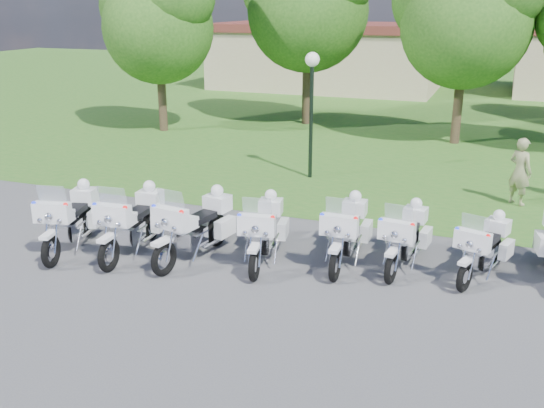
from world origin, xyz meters
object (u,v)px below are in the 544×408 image
(bystander_a, at_px, (520,172))
(motorcycle_4, at_px, (347,231))
(motorcycle_3, at_px, (264,230))
(motorcycle_6, at_px, (484,247))
(motorcycle_1, at_px, (134,221))
(motorcycle_2, at_px, (196,225))
(lamp_post, at_px, (312,84))
(motorcycle_0, at_px, (71,218))
(motorcycle_5, at_px, (406,236))

(bystander_a, bearing_deg, motorcycle_4, 95.00)
(motorcycle_3, relative_size, bystander_a, 1.32)
(motorcycle_3, bearing_deg, motorcycle_6, -179.69)
(motorcycle_1, xyz_separation_m, motorcycle_2, (1.44, 0.23, 0.01))
(motorcycle_3, distance_m, lamp_post, 7.13)
(motorcycle_1, relative_size, lamp_post, 0.67)
(motorcycle_2, bearing_deg, motorcycle_6, -158.88)
(motorcycle_0, relative_size, bystander_a, 1.34)
(motorcycle_2, relative_size, motorcycle_6, 1.21)
(motorcycle_5, bearing_deg, bystander_a, -106.86)
(motorcycle_1, relative_size, motorcycle_2, 1.00)
(motorcycle_0, height_order, lamp_post, lamp_post)
(motorcycle_3, distance_m, bystander_a, 7.97)
(motorcycle_4, height_order, motorcycle_6, motorcycle_4)
(motorcycle_6, height_order, bystander_a, bystander_a)
(motorcycle_6, relative_size, lamp_post, 0.55)
(lamp_post, bearing_deg, motorcycle_4, -65.76)
(motorcycle_0, xyz_separation_m, motorcycle_2, (2.88, 0.54, 0.02))
(motorcycle_0, xyz_separation_m, bystander_a, (9.46, 7.00, 0.22))
(lamp_post, distance_m, bystander_a, 6.55)
(motorcycle_5, height_order, bystander_a, bystander_a)
(motorcycle_0, relative_size, motorcycle_3, 1.02)
(motorcycle_6, xyz_separation_m, bystander_a, (0.67, 5.22, 0.31))
(motorcycle_2, distance_m, motorcycle_4, 3.27)
(motorcycle_2, bearing_deg, motorcycle_0, 19.82)
(lamp_post, bearing_deg, motorcycle_3, -80.90)
(motorcycle_2, bearing_deg, motorcycle_1, 18.26)
(motorcycle_1, distance_m, motorcycle_5, 5.94)
(bystander_a, bearing_deg, motorcycle_1, 76.92)
(bystander_a, bearing_deg, lamp_post, 31.75)
(motorcycle_1, distance_m, motorcycle_4, 4.71)
(lamp_post, bearing_deg, bystander_a, -5.31)
(motorcycle_5, distance_m, bystander_a, 5.75)
(motorcycle_0, height_order, motorcycle_3, motorcycle_0)
(motorcycle_4, height_order, motorcycle_5, motorcycle_4)
(motorcycle_3, bearing_deg, lamp_post, -91.61)
(motorcycle_3, bearing_deg, motorcycle_2, 3.66)
(motorcycle_2, distance_m, motorcycle_3, 1.50)
(motorcycle_0, bearing_deg, motorcycle_1, 178.11)
(motorcycle_0, distance_m, lamp_post, 8.56)
(motorcycle_0, distance_m, motorcycle_6, 8.97)
(motorcycle_3, height_order, motorcycle_5, motorcycle_3)
(motorcycle_0, xyz_separation_m, motorcycle_6, (8.79, 1.78, -0.09))
(bystander_a, bearing_deg, motorcycle_0, 73.56)
(motorcycle_0, height_order, motorcycle_1, motorcycle_1)
(motorcycle_6, height_order, lamp_post, lamp_post)
(lamp_post, bearing_deg, motorcycle_5, -56.00)
(motorcycle_3, bearing_deg, motorcycle_5, -175.07)
(motorcycle_2, relative_size, lamp_post, 0.67)
(motorcycle_4, relative_size, motorcycle_5, 1.06)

